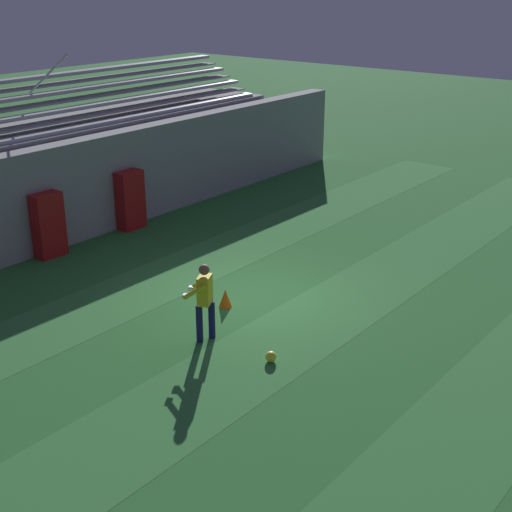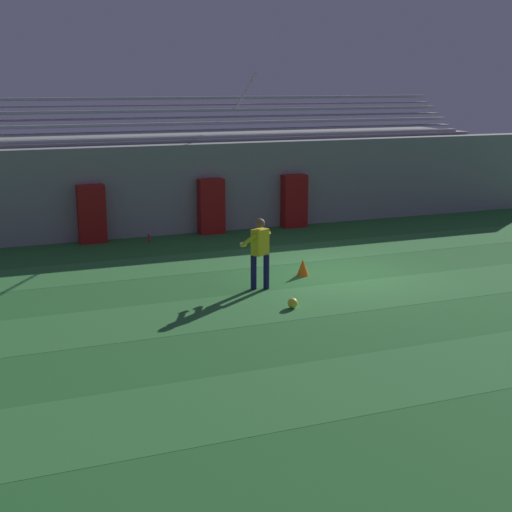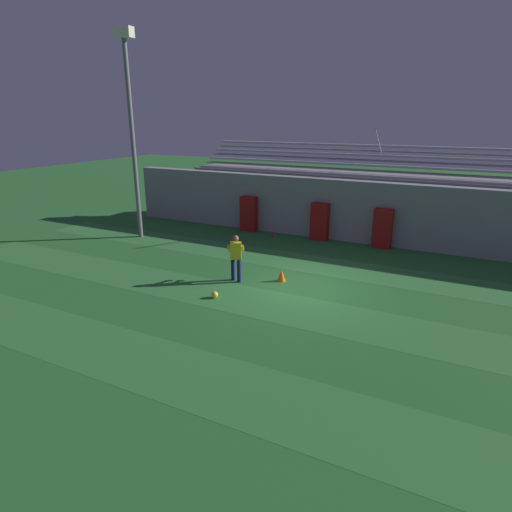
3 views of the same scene
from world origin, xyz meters
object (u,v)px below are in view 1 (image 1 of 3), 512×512
Objects in this scene: goalkeeper at (204,297)px; traffic_cone at (225,298)px; padding_pillar_gate_left at (48,225)px; soccer_ball at (271,357)px; padding_pillar_gate_right at (130,200)px.

goalkeeper is 3.98× the size of traffic_cone.
padding_pillar_gate_left is 8.09m from soccer_ball.
padding_pillar_gate_left is 2.87m from padding_pillar_gate_right.
goalkeeper is at bearing -97.93° from padding_pillar_gate_left.
padding_pillar_gate_left reaches higher than goalkeeper.
traffic_cone is at bearing -84.54° from padding_pillar_gate_left.
goalkeeper is 7.59× the size of soccer_ball.
padding_pillar_gate_left is at bearing 84.49° from soccer_ball.
padding_pillar_gate_left is 1.00× the size of padding_pillar_gate_right.
padding_pillar_gate_right is at bearing 65.54° from soccer_ball.
padding_pillar_gate_right is (2.87, 0.00, 0.00)m from padding_pillar_gate_left.
padding_pillar_gate_left is at bearing 180.00° from padding_pillar_gate_right.
goalkeeper is (-0.89, -6.40, 0.08)m from padding_pillar_gate_left.
soccer_ball is (-3.65, -8.02, -0.76)m from padding_pillar_gate_right.
soccer_ball is at bearing -119.64° from traffic_cone.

